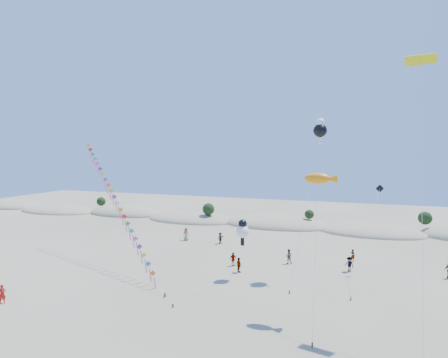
# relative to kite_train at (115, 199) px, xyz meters

# --- Properties ---
(ground) EXTENTS (160.00, 160.00, 0.00)m
(ground) POSITION_rel_kite_train_xyz_m (13.17, -17.16, -7.52)
(ground) COLOR #7F7258
(ground) RESTS_ON ground
(dune_ridge) EXTENTS (145.30, 11.49, 5.57)m
(dune_ridge) POSITION_rel_kite_train_xyz_m (14.23, 27.98, -7.40)
(dune_ridge) COLOR gray
(dune_ridge) RESTS_ON ground
(kite_train) EXTENTS (20.49, 14.60, 14.93)m
(kite_train) POSITION_rel_kite_train_xyz_m (0.00, 0.00, 0.00)
(kite_train) COLOR #3F2D1E
(kite_train) RESTS_ON ground
(fish_kite) EXTENTS (2.58, 6.34, 11.38)m
(fish_kite) POSITION_rel_kite_train_xyz_m (24.19, -6.28, 3.38)
(fish_kite) COLOR #3F2D1E
(fish_kite) RESTS_ON ground
(cartoon_kite_low) EXTENTS (4.04, 9.80, 6.13)m
(cartoon_kite_low) POSITION_rel_kite_train_xyz_m (15.90, -0.51, -2.49)
(cartoon_kite_low) COLOR #3F2D1E
(cartoon_kite_low) RESTS_ON ground
(cartoon_kite_high) EXTENTS (2.83, 8.00, 16.61)m
(cartoon_kite_high) POSITION_rel_kite_train_xyz_m (23.05, 4.03, 7.90)
(cartoon_kite_high) COLOR #3F2D1E
(cartoon_kite_high) RESTS_ON ground
(parafoil_kite) EXTENTS (2.23, 8.55, 20.41)m
(parafoil_kite) POSITION_rel_kite_train_xyz_m (31.18, -4.79, 12.07)
(parafoil_kite) COLOR #3F2D1E
(parafoil_kite) RESTS_ON ground
(dark_kite) EXTENTS (3.06, 10.20, 9.50)m
(dark_kite) POSITION_rel_kite_train_xyz_m (28.42, 3.99, -1.22)
(dark_kite) COLOR #3F2D1E
(dark_kite) RESTS_ON ground
(flyer_foreground) EXTENTS (0.72, 0.69, 1.66)m
(flyer_foreground) POSITION_rel_kite_train_xyz_m (-1.59, -13.86, -6.69)
(flyer_foreground) COLOR #B7130E
(flyer_foreground) RESTS_ON ground
(beachgoers) EXTENTS (35.42, 12.46, 1.82)m
(beachgoers) POSITION_rel_kite_train_xyz_m (21.11, 8.26, -6.67)
(beachgoers) COLOR slate
(beachgoers) RESTS_ON ground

